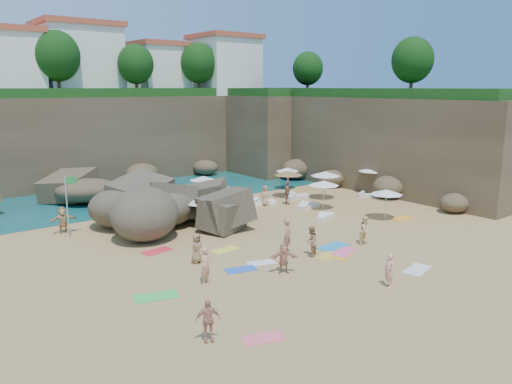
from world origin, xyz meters
TOP-DOWN VIEW (x-y plane):
  - ground at (0.00, 0.00)m, footprint 120.00×120.00m
  - seawater at (0.00, 30.00)m, footprint 120.00×120.00m
  - cliff_back at (2.00, 25.00)m, footprint 44.00×8.00m
  - cliff_right at (19.00, 8.00)m, footprint 8.00×30.00m
  - cliff_corner at (17.00, 20.00)m, footprint 10.00×12.00m
  - rock_promontory at (-11.00, 16.00)m, footprint 12.00×7.00m
  - clifftop_buildings at (2.96, 25.79)m, footprint 28.48×9.48m
  - clifftop_trees at (4.78, 19.52)m, footprint 35.60×23.82m
  - rock_outcrop at (-3.88, 5.08)m, footprint 9.31×8.17m
  - flag_pole at (-9.14, 6.88)m, footprint 0.74×0.18m
  - parasol_0 at (-1.78, 4.14)m, footprint 1.99×1.99m
  - parasol_1 at (2.37, 10.27)m, footprint 2.14×2.14m
  - parasol_2 at (10.81, 9.76)m, footprint 2.04×2.04m
  - parasol_3 at (15.45, 4.13)m, footprint 2.35×2.35m
  - parasol_4 at (16.95, 6.66)m, footprint 2.05×2.05m
  - parasol_5 at (1.95, 6.20)m, footprint 1.96×1.96m
  - parasol_6 at (8.65, 7.22)m, footprint 2.34×2.34m
  - parasol_8 at (10.57, 4.89)m, footprint 2.39×2.39m
  - parasol_9 at (7.97, 2.52)m, footprint 2.27×2.27m
  - parasol_11 at (9.24, -2.15)m, footprint 2.20×2.20m
  - lounger_0 at (4.27, 6.76)m, footprint 2.06×0.81m
  - lounger_1 at (5.38, 6.44)m, footprint 2.08×1.35m
  - lounger_2 at (8.86, 6.26)m, footprint 2.01×0.75m
  - lounger_3 at (7.33, 3.37)m, footprint 2.10×1.03m
  - lounger_4 at (13.97, 3.26)m, footprint 1.57×1.30m
  - lounger_5 at (6.19, 0.50)m, footprint 1.81×1.11m
  - towel_0 at (-4.31, -3.85)m, footprint 1.71×1.16m
  - towel_1 at (-7.77, -9.94)m, footprint 1.69×1.22m
  - towel_2 at (1.31, -5.48)m, footprint 1.90×1.41m
  - towel_3 at (-9.14, -4.21)m, footprint 2.12×1.50m
  - towel_4 at (-3.18, -0.83)m, footprint 1.67×0.98m
  - towel_5 at (-2.90, -3.71)m, footprint 1.61×1.13m
  - towel_7 at (-6.27, 1.31)m, footprint 1.78×1.09m
  - towel_8 at (2.01, -4.13)m, footprint 2.00×1.15m
  - towel_9 at (1.80, -5.18)m, footprint 2.11×1.59m
  - towel_10 at (10.29, -2.74)m, footprint 1.74×0.87m
  - towel_12 at (0.66, -5.05)m, footprint 1.68×1.20m
  - towel_13 at (2.62, -9.26)m, footprint 1.94×1.27m
  - person_stand_0 at (-6.63, -4.31)m, footprint 0.77×0.70m
  - person_stand_1 at (-0.11, -4.50)m, footprint 1.00×0.92m
  - person_stand_2 at (3.07, 5.67)m, footprint 1.09×0.74m
  - person_stand_3 at (6.89, 5.33)m, footprint 1.01×1.13m
  - person_stand_4 at (5.26, 6.07)m, footprint 0.81×0.85m
  - person_stand_5 at (-9.23, 8.10)m, footprint 1.58×0.53m
  - person_stand_6 at (-0.28, -9.72)m, footprint 0.52×0.65m
  - person_lie_1 at (-9.44, -8.87)m, footprint 1.41×1.80m
  - person_lie_2 at (-5.50, -1.64)m, footprint 0.93×1.60m
  - person_lie_3 at (-2.87, -5.44)m, footprint 1.91×1.95m
  - person_lie_4 at (-0.65, -3.21)m, footprint 1.54×1.91m
  - person_lie_5 at (3.79, -4.93)m, footprint 1.04×1.74m

SIDE VIEW (x-z plane):
  - ground at x=0.00m, z-range 0.00..0.00m
  - rock_promontory at x=-11.00m, z-range -1.00..1.00m
  - rock_outcrop at x=-3.88m, z-range -1.55..1.55m
  - seawater at x=0.00m, z-range 0.00..0.00m
  - towel_5 at x=-2.90m, z-range 0.00..0.03m
  - towel_12 at x=0.66m, z-range 0.00..0.03m
  - towel_1 at x=-7.77m, z-range 0.00..0.03m
  - towel_0 at x=-4.31m, z-range 0.00..0.03m
  - towel_4 at x=-3.18m, z-range 0.00..0.03m
  - towel_7 at x=-6.27m, z-range 0.00..0.03m
  - towel_2 at x=1.31m, z-range 0.00..0.03m
  - towel_10 at x=10.29m, z-range 0.00..0.03m
  - towel_13 at x=2.62m, z-range 0.00..0.03m
  - towel_9 at x=1.80m, z-range 0.00..0.03m
  - towel_8 at x=2.01m, z-range 0.00..0.03m
  - towel_3 at x=-9.14m, z-range 0.00..0.03m
  - lounger_4 at x=13.97m, z-range 0.00..0.24m
  - lounger_5 at x=6.19m, z-range 0.00..0.27m
  - lounger_1 at x=5.38m, z-range 0.00..0.31m
  - lounger_2 at x=8.86m, z-range 0.00..0.31m
  - lounger_3 at x=7.33m, z-range 0.00..0.31m
  - lounger_0 at x=4.27m, z-range 0.00..0.31m
  - person_lie_1 at x=-9.44m, z-range 0.00..0.38m
  - person_lie_3 at x=-2.87m, z-range 0.00..0.39m
  - person_lie_2 at x=-5.50m, z-range 0.00..0.40m
  - person_lie_4 at x=-0.65m, z-range 0.00..0.44m
  - person_lie_5 at x=3.79m, z-range 0.00..0.62m
  - person_stand_4 at x=5.26m, z-range 0.00..1.56m
  - person_stand_2 at x=3.07m, z-range 0.00..1.56m
  - person_stand_6 at x=-0.28m, z-range 0.00..1.57m
  - person_stand_1 at x=-0.11m, z-range 0.00..1.65m
  - person_stand_5 at x=-9.23m, z-range 0.00..1.68m
  - person_stand_0 at x=-6.63m, z-range 0.00..1.76m
  - person_stand_3 at x=6.89m, z-range 0.00..1.84m
  - parasol_5 at x=1.95m, z-range 0.77..2.63m
  - parasol_0 at x=-1.78m, z-range 0.78..2.66m
  - parasol_2 at x=10.81m, z-range 0.80..2.73m
  - parasol_4 at x=16.95m, z-range 0.81..2.75m
  - parasol_1 at x=2.37m, z-range 0.85..2.87m
  - parasol_11 at x=9.24m, z-range 0.87..2.96m
  - parasol_9 at x=7.97m, z-range 0.90..3.05m
  - parasol_6 at x=8.65m, z-range 0.92..3.14m
  - parasol_3 at x=15.45m, z-range 0.93..3.15m
  - parasol_8 at x=10.57m, z-range 0.94..3.21m
  - flag_pole at x=-9.14m, z-range 0.53..4.33m
  - cliff_back at x=2.00m, z-range 0.00..8.00m
  - cliff_right at x=19.00m, z-range 0.00..8.00m
  - cliff_corner at x=17.00m, z-range 0.00..8.00m
  - clifftop_buildings at x=2.96m, z-range 7.74..14.74m
  - clifftop_trees at x=4.78m, z-range 9.06..13.46m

